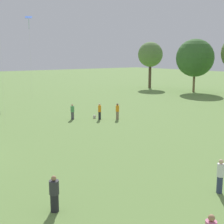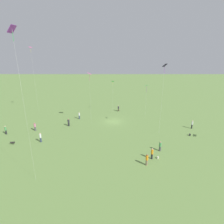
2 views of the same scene
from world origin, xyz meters
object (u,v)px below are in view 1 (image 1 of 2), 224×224
at_px(person_9, 220,176).
at_px(person_2, 54,194).
at_px(kite_9, 29,20).
at_px(person_0, 72,112).
at_px(person_5, 117,111).
at_px(picnic_bag_1, 94,117).
at_px(person_7, 100,111).

bearing_deg(person_9, person_2, 123.38).
bearing_deg(kite_9, person_0, -27.42).
xyz_separation_m(person_2, person_9, (3.37, 7.97, 0.08)).
bearing_deg(person_0, person_5, 104.67).
bearing_deg(person_9, kite_9, 47.53).
bearing_deg(person_0, picnic_bag_1, 119.42).
bearing_deg(person_0, person_9, 42.76).
bearing_deg(picnic_bag_1, person_0, -111.71).
distance_m(person_5, picnic_bag_1, 2.84).
bearing_deg(person_2, person_5, 132.02).
distance_m(person_7, picnic_bag_1, 1.24).
bearing_deg(person_5, person_7, 123.93).
height_order(person_0, person_7, person_7).
bearing_deg(person_7, person_2, 152.77).
xyz_separation_m(person_0, person_5, (3.05, 4.13, 0.06)).
height_order(person_0, picnic_bag_1, person_0).
bearing_deg(person_9, person_0, 47.90).
distance_m(person_0, person_7, 3.11).
bearing_deg(picnic_bag_1, person_9, -15.04).
height_order(person_9, picnic_bag_1, person_9).
relative_size(person_5, picnic_bag_1, 5.26).
bearing_deg(kite_9, person_5, -15.82).
xyz_separation_m(person_7, kite_9, (-21.51, 0.71, 11.90)).
xyz_separation_m(person_2, person_5, (-15.21, 15.28, 0.06)).
height_order(person_5, picnic_bag_1, person_5).
bearing_deg(person_7, person_0, 64.50).
bearing_deg(person_2, person_0, 145.73).
xyz_separation_m(person_2, picnic_bag_1, (-17.31, 13.53, -0.69)).
xyz_separation_m(person_5, person_9, (18.57, -7.31, 0.01)).
xyz_separation_m(person_0, person_9, (21.62, -3.18, 0.07)).
xyz_separation_m(kite_9, picnic_bag_1, (20.55, -0.79, -12.67)).
height_order(person_2, picnic_bag_1, person_2).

